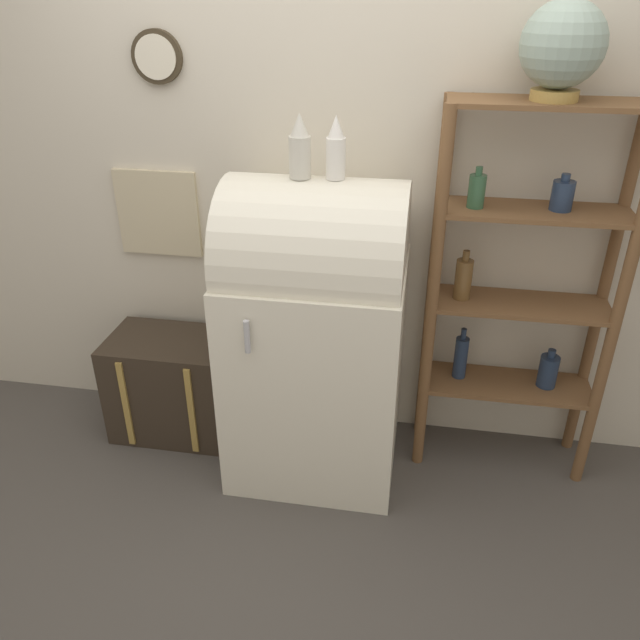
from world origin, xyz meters
TOP-DOWN VIEW (x-y plane):
  - ground_plane at (0.00, 0.00)m, footprint 12.00×12.00m
  - wall_back at (-0.00, 0.57)m, footprint 7.00×0.09m
  - refrigerator at (-0.00, 0.21)m, footprint 0.75×0.71m
  - suitcase_trunk at (-0.75, 0.31)m, footprint 0.60×0.40m
  - shelf_unit at (0.85, 0.38)m, footprint 0.79×0.29m
  - globe at (0.86, 0.37)m, footprint 0.30×0.30m
  - vase_left at (-0.06, 0.21)m, footprint 0.08×0.08m
  - vase_center at (0.08, 0.22)m, footprint 0.08×0.08m

SIDE VIEW (x-z plane):
  - ground_plane at x=0.00m, z-range 0.00..0.00m
  - suitcase_trunk at x=-0.75m, z-range 0.00..0.53m
  - refrigerator at x=0.00m, z-range 0.02..1.41m
  - shelf_unit at x=0.85m, z-range 0.09..1.77m
  - wall_back at x=0.00m, z-range 0.00..2.70m
  - vase_center at x=0.08m, z-range 1.38..1.62m
  - vase_left at x=-0.06m, z-range 1.38..1.62m
  - globe at x=0.86m, z-range 1.69..2.03m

